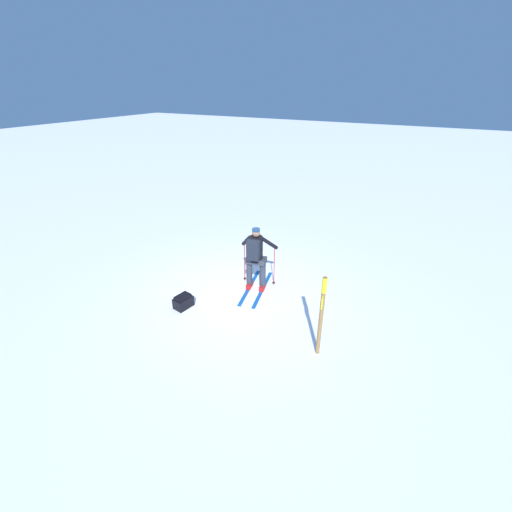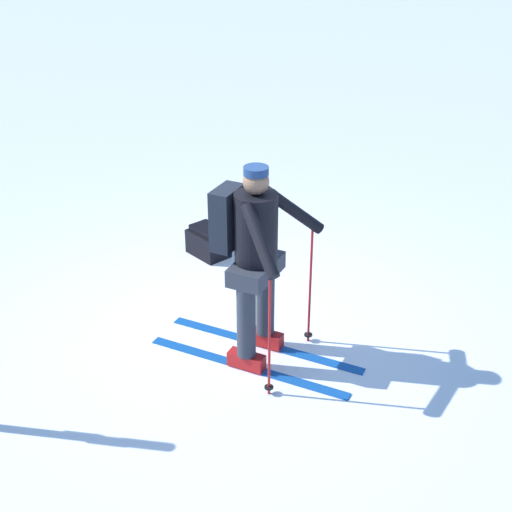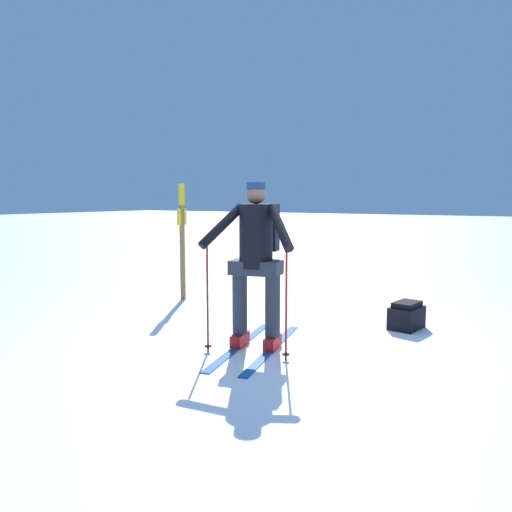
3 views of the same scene
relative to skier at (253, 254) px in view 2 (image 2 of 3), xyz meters
name	(u,v)px [view 2 (image 2 of 3)]	position (x,y,z in m)	size (l,w,h in m)	color
ground_plane	(235,330)	(-0.36, 0.19, -0.94)	(80.00, 80.00, 0.00)	white
skier	(253,254)	(0.00, 0.00, 0.00)	(1.79, 0.95, 1.65)	#144C9E
dropped_backpack	(208,242)	(-1.49, 1.11, -0.79)	(0.46, 0.35, 0.32)	black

